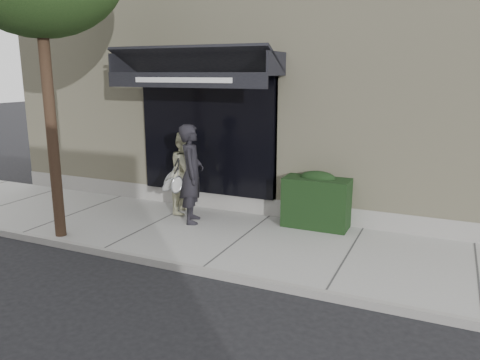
% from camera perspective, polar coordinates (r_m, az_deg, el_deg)
% --- Properties ---
extents(ground, '(80.00, 80.00, 0.00)m').
position_cam_1_polar(ground, '(8.92, 0.17, -7.75)').
color(ground, black).
rests_on(ground, ground).
extents(sidewalk, '(20.00, 3.00, 0.12)m').
position_cam_1_polar(sidewalk, '(8.90, 0.17, -7.39)').
color(sidewalk, gray).
rests_on(sidewalk, ground).
extents(curb, '(20.00, 0.10, 0.14)m').
position_cam_1_polar(curb, '(7.61, -4.70, -11.00)').
color(curb, gray).
rests_on(curb, ground).
extents(building_facade, '(14.30, 8.04, 5.64)m').
position_cam_1_polar(building_facade, '(13.03, 9.26, 10.98)').
color(building_facade, '#BBB38F').
rests_on(building_facade, ground).
extents(hedge, '(1.30, 0.70, 1.14)m').
position_cam_1_polar(hedge, '(9.49, 9.37, -2.45)').
color(hedge, black).
rests_on(hedge, sidewalk).
extents(pedestrian_front, '(0.90, 0.88, 2.03)m').
position_cam_1_polar(pedestrian_front, '(9.57, -5.93, 0.73)').
color(pedestrian_front, black).
rests_on(pedestrian_front, sidewalk).
extents(pedestrian_back, '(0.82, 1.01, 1.80)m').
position_cam_1_polar(pedestrian_back, '(10.29, -6.57, 0.93)').
color(pedestrian_back, beige).
rests_on(pedestrian_back, sidewalk).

